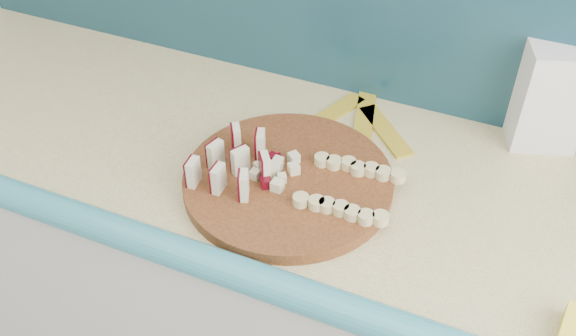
{
  "coord_description": "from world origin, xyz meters",
  "views": [
    {
      "loc": [
        0.57,
        0.61,
        1.74
      ],
      "look_at": [
        0.21,
        1.43,
        0.95
      ],
      "focal_mm": 40.0,
      "sensor_mm": 36.0,
      "label": 1
    }
  ],
  "objects": [
    {
      "name": "kitchen_counter",
      "position": [
        0.1,
        1.5,
        0.46
      ],
      "size": [
        2.2,
        0.63,
        0.91
      ],
      "color": "silver",
      "rests_on": "ground"
    },
    {
      "name": "apple_chunks",
      "position": [
        0.19,
        1.43,
        0.94
      ],
      "size": [
        0.06,
        0.06,
        0.02
      ],
      "color": "beige",
      "rests_on": "cutting_board"
    },
    {
      "name": "banana_slices",
      "position": [
        0.33,
        1.44,
        0.94
      ],
      "size": [
        0.18,
        0.16,
        0.02
      ],
      "color": "#CEBC7E",
      "rests_on": "cutting_board"
    },
    {
      "name": "banana_peel",
      "position": [
        0.27,
        1.68,
        0.91
      ],
      "size": [
        0.25,
        0.2,
        0.01
      ],
      "rotation": [
        0.0,
        0.0,
        0.06
      ],
      "color": "yellow",
      "rests_on": "kitchen_counter"
    },
    {
      "name": "cutting_board",
      "position": [
        0.21,
        1.43,
        0.92
      ],
      "size": [
        0.42,
        0.42,
        0.02
      ],
      "primitive_type": "cylinder",
      "rotation": [
        0.0,
        0.0,
        0.05
      ],
      "color": "#441D0E",
      "rests_on": "kitchen_counter"
    },
    {
      "name": "flour_bag",
      "position": [
        0.63,
        1.76,
        1.02
      ],
      "size": [
        0.15,
        0.13,
        0.22
      ],
      "primitive_type": "cube",
      "rotation": [
        0.0,
        0.0,
        0.32
      ],
      "color": "silver",
      "rests_on": "kitchen_counter"
    },
    {
      "name": "apple_wedges",
      "position": [
        0.12,
        1.4,
        0.96
      ],
      "size": [
        0.13,
        0.16,
        0.05
      ],
      "color": "beige",
      "rests_on": "cutting_board"
    }
  ]
}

